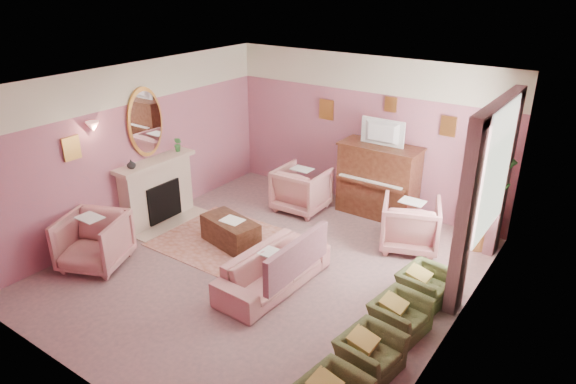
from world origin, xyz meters
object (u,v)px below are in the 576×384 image
Objects in this scene: sofa at (273,263)px; floral_armchair_front at (93,239)px; floral_armchair_left at (302,187)px; floral_armchair_right at (410,222)px; piano at (378,181)px; olive_chair_d at (425,281)px; olive_chair_b at (370,348)px; coffee_table at (231,232)px; olive_chair_c at (400,311)px; television at (381,131)px; side_table at (479,225)px.

sofa is 2.77m from floral_armchair_front.
floral_armchair_left and floral_armchair_right have the same top height.
olive_chair_d is at bearing -50.41° from piano.
olive_chair_b is 1.00× the size of olive_chair_d.
coffee_table is 3.19m from olive_chair_d.
olive_chair_c reaches higher than coffee_table.
floral_armchair_front is at bearing -156.41° from sofa.
olive_chair_d is at bearing 24.46° from floral_armchair_front.
piano is 2.04× the size of olive_chair_d.
floral_armchair_right is at bearing 120.82° from olive_chair_d.
piano is at bearing 27.56° from floral_armchair_left.
piano is 3.41m from olive_chair_c.
sofa is (-0.14, -2.95, -1.23)m from television.
olive_chair_c is (1.74, -2.87, -1.30)m from television.
coffee_table is 1.09× the size of floral_armchair_left.
olive_chair_b and olive_chair_d have the same top height.
piano is at bearing 114.90° from olive_chair_b.
coffee_table is 4.03m from side_table.
floral_armchair_front reaches higher than side_table.
floral_armchair_right is 1.00× the size of floral_armchair_front.
coffee_table is at bearing -120.59° from piano.
olive_chair_c is 0.82m from olive_chair_d.
sofa is at bearing -92.80° from television.
side_table is at bearing 55.03° from sofa.
floral_armchair_front is 6.05m from side_table.
piano is 0.76× the size of sofa.
floral_armchair_front is 4.85m from olive_chair_d.
olive_chair_b is at bearing -90.00° from olive_chair_c.
floral_armchair_front reaches higher than olive_chair_c.
side_table is at bearing 86.17° from olive_chair_d.
television reaches higher than olive_chair_d.
coffee_table is 1.09× the size of floral_armchair_front.
sofa is (-0.14, -3.00, -0.28)m from piano.
television reaches higher than floral_armchair_left.
television is 3.60m from olive_chair_c.
olive_chair_d is (0.00, 1.64, 0.00)m from olive_chair_b.
olive_chair_d is (3.17, 0.33, 0.07)m from coffee_table.
floral_armchair_left reaches higher than olive_chair_c.
olive_chair_c is (2.97, -2.28, -0.16)m from floral_armchair_left.
floral_armchair_left is 1.33× the size of olive_chair_b.
sofa is 2.02× the size of floral_armchair_right.
coffee_table is at bearing -121.11° from television.
television is 1.17× the size of olive_chair_d.
piano is 1.31m from floral_armchair_right.
television is 3.10m from coffee_table.
floral_armchair_left reaches higher than coffee_table.
coffee_table is at bearing -146.82° from floral_armchair_right.
floral_armchair_right reaches higher than olive_chair_d.
coffee_table is 1.82m from floral_armchair_left.
olive_chair_d is at bearing 90.00° from olive_chair_c.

